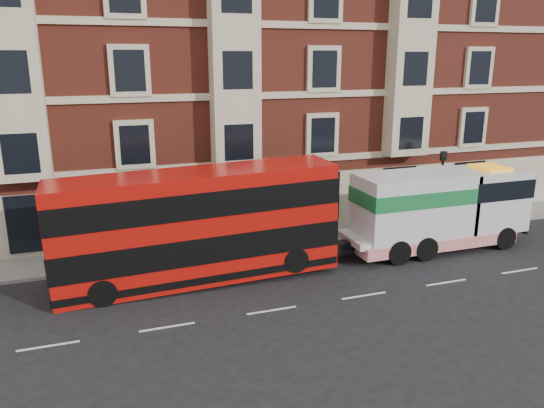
{
  "coord_description": "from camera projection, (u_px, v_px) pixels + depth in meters",
  "views": [
    {
      "loc": [
        -6.06,
        -17.54,
        9.43
      ],
      "look_at": [
        1.39,
        4.0,
        3.08
      ],
      "focal_mm": 35.0,
      "sensor_mm": 36.0,
      "label": 1
    }
  ],
  "objects": [
    {
      "name": "victorian_terrace",
      "position": [
        197.0,
        46.0,
        31.52
      ],
      "size": [
        45.0,
        12.0,
        20.4
      ],
      "color": "maroon",
      "rests_on": "ground"
    },
    {
      "name": "lamp_post_east",
      "position": [
        441.0,
        184.0,
        29.12
      ],
      "size": [
        0.35,
        0.15,
        4.35
      ],
      "color": "black",
      "rests_on": "sidewalk"
    },
    {
      "name": "sidewalk",
      "position": [
        224.0,
        245.0,
        27.22
      ],
      "size": [
        90.0,
        3.0,
        0.15
      ],
      "primitive_type": "cube",
      "color": "slate",
      "rests_on": "ground"
    },
    {
      "name": "tow_truck",
      "position": [
        436.0,
        209.0,
        26.42
      ],
      "size": [
        9.58,
        2.83,
        3.99
      ],
      "color": "silver",
      "rests_on": "ground"
    },
    {
      "name": "lamp_post_west",
      "position": [
        98.0,
        215.0,
        23.44
      ],
      "size": [
        0.35,
        0.15,
        4.35
      ],
      "color": "black",
      "rests_on": "sidewalk"
    },
    {
      "name": "double_decker_bus",
      "position": [
        197.0,
        224.0,
        22.5
      ],
      "size": [
        11.97,
        2.75,
        4.85
      ],
      "color": "#B60F0A",
      "rests_on": "ground"
    },
    {
      "name": "ground",
      "position": [
        272.0,
        310.0,
        20.41
      ],
      "size": [
        120.0,
        120.0,
        0.0
      ],
      "primitive_type": "plane",
      "color": "black",
      "rests_on": "ground"
    }
  ]
}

